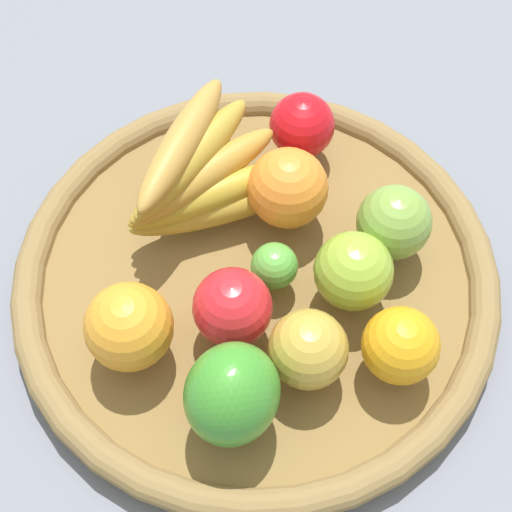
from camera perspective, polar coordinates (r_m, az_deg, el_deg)
name	(u,v)px	position (r m, az deg, el deg)	size (l,w,h in m)	color
ground_plane	(256,288)	(0.77, 0.00, -2.40)	(2.40, 2.40, 0.00)	slate
basket	(256,278)	(0.75, 0.00, -1.64)	(0.48, 0.48, 0.04)	olive
apple_2	(353,271)	(0.69, 7.33, -1.14)	(0.07, 0.07, 0.07)	#8DB033
lime_0	(273,267)	(0.71, 1.29, -0.86)	(0.04, 0.04, 0.04)	#57A83D
banana_bunch	(201,176)	(0.74, -4.14, 6.00)	(0.18, 0.15, 0.09)	#B08E2E
bell_pepper	(232,394)	(0.63, -1.81, -10.35)	(0.08, 0.08, 0.10)	#3C8F2B
orange_1	(288,188)	(0.74, 2.41, 5.13)	(0.08, 0.08, 0.08)	orange
apple_0	(302,125)	(0.80, 3.48, 9.77)	(0.07, 0.07, 0.07)	red
apple_4	(394,222)	(0.73, 10.33, 2.51)	(0.07, 0.07, 0.07)	#779F3F
orange_0	(129,327)	(0.67, -9.53, -5.27)	(0.08, 0.08, 0.08)	orange
apple_1	(308,349)	(0.66, 3.94, -7.01)	(0.07, 0.07, 0.07)	#B79539
orange_2	(401,346)	(0.67, 10.82, -6.64)	(0.07, 0.07, 0.07)	orange
apple_3	(232,307)	(0.67, -1.78, -3.87)	(0.07, 0.07, 0.07)	red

